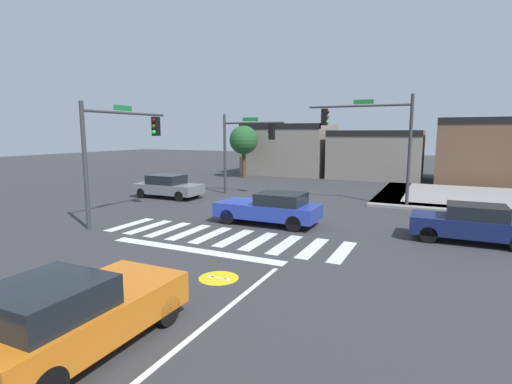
# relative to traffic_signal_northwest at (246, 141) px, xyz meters

# --- Properties ---
(ground_plane) EXTENTS (120.00, 120.00, 0.00)m
(ground_plane) POSITION_rel_traffic_signal_northwest_xyz_m (3.89, -5.28, -3.51)
(ground_plane) COLOR #353538
(crosswalk_near) EXTENTS (9.92, 2.67, 0.01)m
(crosswalk_near) POSITION_rel_traffic_signal_northwest_xyz_m (3.89, -9.78, -3.51)
(crosswalk_near) COLOR silver
(crosswalk_near) RESTS_ON ground_plane
(lane_markings) EXTENTS (6.80, 20.25, 0.01)m
(lane_markings) POSITION_rel_traffic_signal_northwest_xyz_m (5.00, -17.30, -3.51)
(lane_markings) COLOR white
(lane_markings) RESTS_ON ground_plane
(bike_detector_marking) EXTENTS (1.12, 1.12, 0.01)m
(bike_detector_marking) POSITION_rel_traffic_signal_northwest_xyz_m (6.03, -13.68, -3.51)
(bike_detector_marking) COLOR yellow
(bike_detector_marking) RESTS_ON ground_plane
(curb_corner_northeast) EXTENTS (10.00, 10.60, 0.15)m
(curb_corner_northeast) POSITION_rel_traffic_signal_northwest_xyz_m (12.38, 4.14, -3.43)
(curb_corner_northeast) COLOR gray
(curb_corner_northeast) RESTS_ON ground_plane
(storefront_row) EXTENTS (25.86, 6.96, 5.18)m
(storefront_row) POSITION_rel_traffic_signal_northwest_xyz_m (6.84, 13.85, -1.07)
(storefront_row) COLOR gray
(storefront_row) RESTS_ON ground_plane
(traffic_signal_northwest) EXTENTS (4.26, 0.32, 5.22)m
(traffic_signal_northwest) POSITION_rel_traffic_signal_northwest_xyz_m (0.00, 0.00, 0.00)
(traffic_signal_northwest) COLOR #383A3D
(traffic_signal_northwest) RESTS_ON ground_plane
(traffic_signal_southwest) EXTENTS (0.32, 5.21, 5.30)m
(traffic_signal_southwest) POSITION_rel_traffic_signal_northwest_xyz_m (-1.80, -9.08, 0.20)
(traffic_signal_southwest) COLOR #383A3D
(traffic_signal_southwest) RESTS_ON ground_plane
(traffic_signal_northeast) EXTENTS (5.72, 0.32, 6.06)m
(traffic_signal_northeast) POSITION_rel_traffic_signal_northwest_xyz_m (7.84, -0.10, 0.65)
(traffic_signal_northeast) COLOR #383A3D
(traffic_signal_northeast) RESTS_ON ground_plane
(car_orange) EXTENTS (1.93, 4.11, 1.52)m
(car_orange) POSITION_rel_traffic_signal_northwest_xyz_m (5.56, -18.03, -2.75)
(car_orange) COLOR orange
(car_orange) RESTS_ON ground_plane
(car_blue) EXTENTS (4.56, 1.91, 1.43)m
(car_blue) POSITION_rel_traffic_signal_northwest_xyz_m (4.75, -7.01, -2.78)
(car_blue) COLOR #23389E
(car_blue) RESTS_ON ground_plane
(car_navy) EXTENTS (4.18, 1.71, 1.42)m
(car_navy) POSITION_rel_traffic_signal_northwest_xyz_m (12.65, -6.54, -2.79)
(car_navy) COLOR #141E4C
(car_navy) RESTS_ON ground_plane
(car_gray) EXTENTS (4.24, 1.87, 1.43)m
(car_gray) POSITION_rel_traffic_signal_northwest_xyz_m (-3.90, -3.11, -2.79)
(car_gray) COLOR slate
(car_gray) RESTS_ON ground_plane
(roadside_tree) EXTENTS (2.55, 2.55, 4.67)m
(roadside_tree) POSITION_rel_traffic_signal_northwest_xyz_m (-4.61, 8.72, -0.15)
(roadside_tree) COLOR #4C3823
(roadside_tree) RESTS_ON ground_plane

